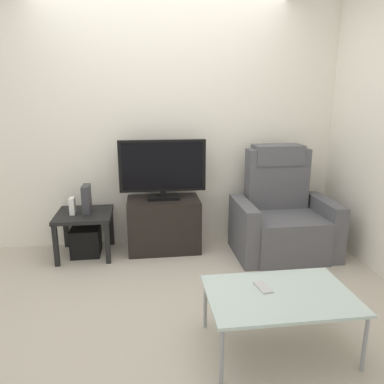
% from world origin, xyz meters
% --- Properties ---
extents(ground_plane, '(6.40, 6.40, 0.00)m').
position_xyz_m(ground_plane, '(0.00, 0.00, 0.00)').
color(ground_plane, '#B2A899').
extents(wall_back, '(6.40, 0.06, 2.60)m').
position_xyz_m(wall_back, '(0.00, 1.13, 1.30)').
color(wall_back, silver).
rests_on(wall_back, ground).
extents(tv_stand, '(0.73, 0.45, 0.55)m').
position_xyz_m(tv_stand, '(-0.03, 0.84, 0.27)').
color(tv_stand, black).
rests_on(tv_stand, ground).
extents(television, '(0.87, 0.20, 0.60)m').
position_xyz_m(television, '(-0.03, 0.86, 0.86)').
color(television, black).
rests_on(television, tv_stand).
extents(recliner_armchair, '(0.98, 0.78, 1.08)m').
position_xyz_m(recliner_armchair, '(1.16, 0.63, 0.37)').
color(recliner_armchair, '#515156').
rests_on(recliner_armchair, ground).
extents(side_table, '(0.54, 0.54, 0.44)m').
position_xyz_m(side_table, '(-0.83, 0.81, 0.37)').
color(side_table, black).
rests_on(side_table, ground).
extents(subwoofer_box, '(0.28, 0.28, 0.28)m').
position_xyz_m(subwoofer_box, '(-0.83, 0.81, 0.14)').
color(subwoofer_box, black).
rests_on(subwoofer_box, ground).
extents(book_upright, '(0.05, 0.10, 0.16)m').
position_xyz_m(book_upright, '(-0.93, 0.79, 0.52)').
color(book_upright, white).
rests_on(book_upright, side_table).
extents(game_console, '(0.07, 0.20, 0.28)m').
position_xyz_m(game_console, '(-0.79, 0.82, 0.58)').
color(game_console, '#333338').
rests_on(game_console, side_table).
extents(coffee_table, '(0.90, 0.60, 0.38)m').
position_xyz_m(coffee_table, '(0.59, -0.83, 0.36)').
color(coffee_table, '#B2C6C1').
rests_on(coffee_table, ground).
extents(cell_phone, '(0.09, 0.16, 0.01)m').
position_xyz_m(cell_phone, '(0.51, -0.75, 0.39)').
color(cell_phone, '#B7B7BC').
rests_on(cell_phone, coffee_table).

